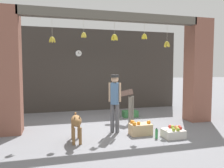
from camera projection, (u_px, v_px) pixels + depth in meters
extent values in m
plane|color=slate|center=(116.00, 129.00, 6.38)|extent=(60.00, 60.00, 0.00)
cube|color=#38332D|center=(96.00, 70.00, 9.15)|extent=(7.17, 0.12, 3.37)
cube|color=brown|center=(7.00, 71.00, 5.79)|extent=(0.70, 0.60, 3.37)
cube|color=brown|center=(198.00, 71.00, 7.30)|extent=(0.70, 0.60, 3.37)
cube|color=#5B564C|center=(115.00, 16.00, 6.26)|extent=(5.27, 0.24, 0.24)
cylinder|color=#B2AD99|center=(52.00, 27.00, 5.84)|extent=(0.01, 0.01, 0.52)
ellipsoid|color=gold|center=(54.00, 40.00, 5.88)|extent=(0.11, 0.06, 0.17)
ellipsoid|color=gold|center=(52.00, 40.00, 5.91)|extent=(0.06, 0.11, 0.17)
ellipsoid|color=gold|center=(51.00, 40.00, 5.86)|extent=(0.11, 0.06, 0.17)
ellipsoid|color=gold|center=(52.00, 39.00, 5.83)|extent=(0.06, 0.11, 0.17)
cylinder|color=#B2AD99|center=(84.00, 26.00, 6.03)|extent=(0.01, 0.01, 0.37)
ellipsoid|color=yellow|center=(85.00, 35.00, 6.06)|extent=(0.10, 0.06, 0.16)
ellipsoid|color=yellow|center=(84.00, 35.00, 6.08)|extent=(0.09, 0.09, 0.17)
ellipsoid|color=yellow|center=(83.00, 35.00, 6.08)|extent=(0.07, 0.10, 0.16)
ellipsoid|color=yellow|center=(82.00, 35.00, 6.05)|extent=(0.10, 0.08, 0.16)
ellipsoid|color=yellow|center=(83.00, 35.00, 6.02)|extent=(0.10, 0.08, 0.16)
ellipsoid|color=yellow|center=(84.00, 35.00, 6.01)|extent=(0.07, 0.10, 0.16)
ellipsoid|color=yellow|center=(85.00, 35.00, 6.02)|extent=(0.09, 0.09, 0.17)
cylinder|color=#B2AD99|center=(114.00, 28.00, 6.33)|extent=(0.01, 0.01, 0.38)
ellipsoid|color=yellow|center=(116.00, 37.00, 6.36)|extent=(0.14, 0.07, 0.21)
ellipsoid|color=yellow|center=(114.00, 38.00, 6.40)|extent=(0.07, 0.14, 0.21)
ellipsoid|color=yellow|center=(113.00, 37.00, 6.33)|extent=(0.14, 0.07, 0.21)
ellipsoid|color=yellow|center=(115.00, 37.00, 6.30)|extent=(0.07, 0.14, 0.21)
cylinder|color=#B2AD99|center=(144.00, 28.00, 6.47)|extent=(0.01, 0.01, 0.34)
ellipsoid|color=yellow|center=(146.00, 37.00, 6.50)|extent=(0.12, 0.06, 0.18)
ellipsoid|color=yellow|center=(144.00, 37.00, 6.53)|extent=(0.08, 0.11, 0.18)
ellipsoid|color=yellow|center=(143.00, 37.00, 6.50)|extent=(0.11, 0.10, 0.19)
ellipsoid|color=yellow|center=(144.00, 36.00, 6.45)|extent=(0.11, 0.10, 0.19)
ellipsoid|color=yellow|center=(145.00, 36.00, 6.45)|extent=(0.08, 0.11, 0.18)
cylinder|color=#B2AD99|center=(167.00, 33.00, 6.77)|extent=(0.01, 0.01, 0.53)
ellipsoid|color=gold|center=(168.00, 44.00, 6.81)|extent=(0.14, 0.07, 0.21)
ellipsoid|color=gold|center=(166.00, 44.00, 6.84)|extent=(0.07, 0.14, 0.21)
ellipsoid|color=gold|center=(165.00, 44.00, 6.78)|extent=(0.14, 0.07, 0.21)
ellipsoid|color=gold|center=(168.00, 44.00, 6.74)|extent=(0.07, 0.14, 0.21)
ellipsoid|color=olive|center=(76.00, 121.00, 5.24)|extent=(0.28, 0.64, 0.25)
cylinder|color=olive|center=(80.00, 136.00, 5.05)|extent=(0.07, 0.07, 0.39)
cylinder|color=olive|center=(74.00, 137.00, 5.02)|extent=(0.07, 0.07, 0.39)
cylinder|color=olive|center=(79.00, 130.00, 5.52)|extent=(0.07, 0.07, 0.39)
cylinder|color=olive|center=(73.00, 131.00, 5.48)|extent=(0.07, 0.07, 0.39)
ellipsoid|color=olive|center=(77.00, 122.00, 4.90)|extent=(0.17, 0.24, 0.17)
cone|color=brown|center=(79.00, 118.00, 4.91)|extent=(0.06, 0.06, 0.07)
cone|color=brown|center=(75.00, 118.00, 4.88)|extent=(0.06, 0.06, 0.07)
cylinder|color=olive|center=(75.00, 116.00, 5.58)|extent=(0.05, 0.20, 0.26)
cylinder|color=#56565B|center=(117.00, 118.00, 5.98)|extent=(0.11, 0.11, 0.78)
cylinder|color=#56565B|center=(112.00, 118.00, 6.01)|extent=(0.11, 0.11, 0.78)
cube|color=#4C7099|center=(115.00, 94.00, 5.94)|extent=(0.26, 0.24, 0.59)
cylinder|color=tan|center=(120.00, 92.00, 5.91)|extent=(0.06, 0.06, 0.52)
cylinder|color=tan|center=(110.00, 92.00, 5.97)|extent=(0.06, 0.06, 0.52)
sphere|color=tan|center=(115.00, 79.00, 5.91)|extent=(0.20, 0.20, 0.20)
cylinder|color=#2D2D2D|center=(115.00, 76.00, 5.91)|extent=(0.21, 0.21, 0.07)
cube|color=#2D2D2D|center=(114.00, 77.00, 5.81)|extent=(0.20, 0.18, 0.01)
cylinder|color=#6B665B|center=(130.00, 110.00, 6.99)|extent=(0.11, 0.11, 0.86)
cylinder|color=#6B665B|center=(132.00, 109.00, 7.11)|extent=(0.11, 0.11, 0.86)
cube|color=brown|center=(123.00, 93.00, 7.18)|extent=(0.58, 0.62, 0.32)
sphere|color=black|center=(113.00, 90.00, 7.40)|extent=(0.21, 0.21, 0.21)
cube|color=tan|center=(140.00, 129.00, 5.80)|extent=(0.57, 0.35, 0.29)
sphere|color=orange|center=(135.00, 124.00, 5.64)|extent=(0.09, 0.09, 0.09)
sphere|color=orange|center=(134.00, 124.00, 5.65)|extent=(0.09, 0.09, 0.09)
sphere|color=orange|center=(139.00, 123.00, 5.71)|extent=(0.09, 0.09, 0.09)
sphere|color=orange|center=(132.00, 122.00, 5.86)|extent=(0.09, 0.09, 0.09)
sphere|color=orange|center=(133.00, 122.00, 5.84)|extent=(0.09, 0.09, 0.09)
sphere|color=orange|center=(149.00, 122.00, 5.81)|extent=(0.09, 0.09, 0.09)
sphere|color=orange|center=(149.00, 122.00, 5.82)|extent=(0.09, 0.09, 0.09)
cube|color=silver|center=(173.00, 133.00, 5.58)|extent=(0.51, 0.43, 0.20)
sphere|color=red|center=(176.00, 127.00, 5.64)|extent=(0.09, 0.09, 0.09)
sphere|color=#99B238|center=(177.00, 128.00, 5.60)|extent=(0.09, 0.09, 0.09)
sphere|color=#99B238|center=(178.00, 129.00, 5.43)|extent=(0.09, 0.09, 0.09)
sphere|color=#99B238|center=(173.00, 127.00, 5.68)|extent=(0.09, 0.09, 0.09)
sphere|color=red|center=(180.00, 128.00, 5.56)|extent=(0.09, 0.09, 0.09)
sphere|color=red|center=(179.00, 127.00, 5.67)|extent=(0.09, 0.09, 0.09)
sphere|color=red|center=(170.00, 126.00, 5.71)|extent=(0.09, 0.09, 0.09)
sphere|color=#99B238|center=(174.00, 129.00, 5.43)|extent=(0.09, 0.09, 0.09)
sphere|color=red|center=(178.00, 129.00, 5.47)|extent=(0.09, 0.09, 0.09)
cube|color=#387A42|center=(130.00, 114.00, 7.91)|extent=(0.53, 0.33, 0.23)
cylinder|color=#38934C|center=(156.00, 134.00, 5.49)|extent=(0.07, 0.07, 0.24)
cylinder|color=black|center=(157.00, 129.00, 5.48)|extent=(0.04, 0.04, 0.03)
cylinder|color=black|center=(79.00, 53.00, 8.85)|extent=(0.26, 0.01, 0.26)
cylinder|color=white|center=(79.00, 53.00, 8.84)|extent=(0.25, 0.02, 0.25)
cube|color=black|center=(79.00, 53.00, 8.82)|extent=(0.01, 0.01, 0.07)
cube|color=black|center=(80.00, 53.00, 8.83)|extent=(0.09, 0.01, 0.01)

